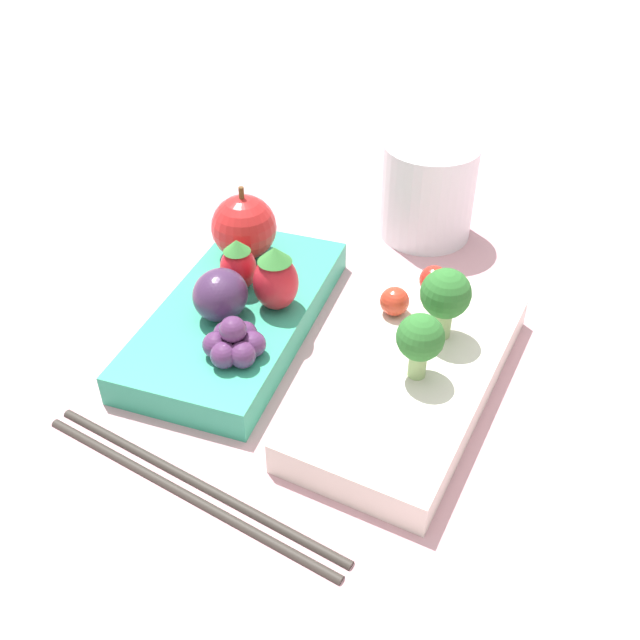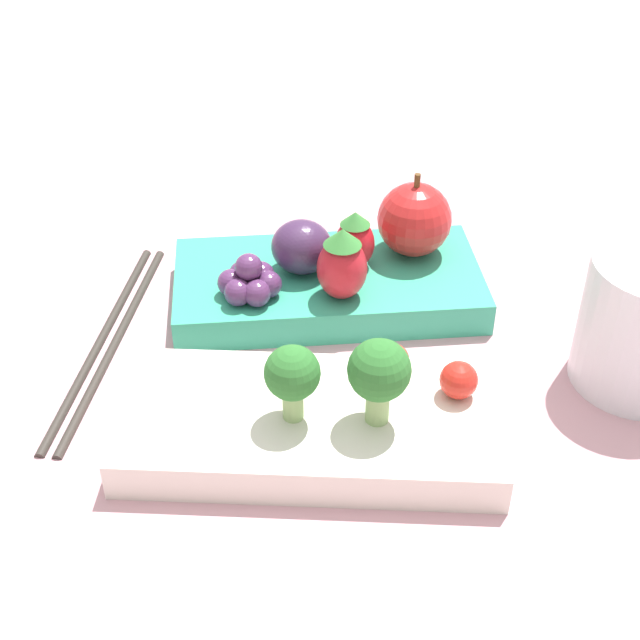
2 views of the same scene
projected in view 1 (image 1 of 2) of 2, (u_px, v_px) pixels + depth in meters
ground_plane at (328, 348)px, 0.51m from camera, size 4.00×4.00×0.00m
bento_box_savoury at (411, 377)px, 0.47m from camera, size 0.21×0.10×0.02m
bento_box_fruit at (238, 315)px, 0.52m from camera, size 0.22×0.13×0.02m
broccoli_floret_0 at (420, 339)px, 0.43m from camera, size 0.03×0.03×0.05m
broccoli_floret_1 at (445, 296)px, 0.46m from camera, size 0.03×0.03×0.05m
cherry_tomato_0 at (434, 280)px, 0.52m from camera, size 0.02×0.02×0.02m
cherry_tomato_1 at (395, 301)px, 0.50m from camera, size 0.02×0.02×0.02m
apple at (244, 227)px, 0.55m from camera, size 0.05×0.05×0.06m
strawberry_0 at (238, 265)px, 0.52m from camera, size 0.03×0.03×0.04m
strawberry_1 at (275, 280)px, 0.49m from camera, size 0.03×0.03×0.05m
plum at (220, 295)px, 0.49m from camera, size 0.04×0.04×0.04m
grape_cluster at (234, 342)px, 0.46m from camera, size 0.04×0.04×0.03m
drinking_cup at (427, 191)px, 0.61m from camera, size 0.08×0.08×0.08m
chopsticks_pair at (188, 485)px, 0.41m from camera, size 0.03×0.21×0.01m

